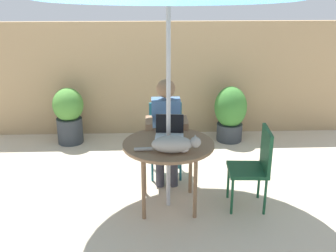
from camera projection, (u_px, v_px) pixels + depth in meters
name	position (u px, v px, depth m)	size (l,w,h in m)	color
ground_plane	(168.00, 205.00, 4.57)	(14.00, 14.00, 0.00)	beige
fence_back	(162.00, 79.00, 6.38)	(5.60, 0.08, 1.72)	tan
patio_table	(168.00, 149.00, 4.35)	(0.95, 0.95, 0.73)	brown
chair_occupied	(166.00, 133.00, 5.17)	(0.40, 0.40, 0.88)	#1E606B
chair_empty	(256.00, 162.00, 4.38)	(0.42, 0.42, 0.88)	#194C2D
person_seated	(166.00, 125.00, 4.96)	(0.48, 0.48, 1.22)	#4C72A5
laptop	(170.00, 130.00, 4.51)	(0.32, 0.27, 0.21)	silver
cat	(175.00, 144.00, 4.07)	(0.65, 0.20, 0.17)	gray
potted_plant_near_fence	(69.00, 114.00, 6.11)	(0.44, 0.44, 0.83)	#33383D
potted_plant_by_chair	(230.00, 112.00, 6.19)	(0.47, 0.47, 0.83)	#33383D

